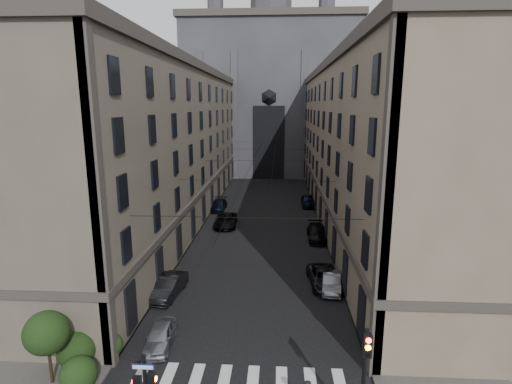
% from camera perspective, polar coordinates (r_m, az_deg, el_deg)
% --- Properties ---
extents(sidewalk_left, '(7.00, 80.00, 0.15)m').
position_cam_1_polar(sidewalk_left, '(52.25, -10.66, -3.45)').
color(sidewalk_left, '#383533').
rests_on(sidewalk_left, ground).
extents(sidewalk_right, '(7.00, 80.00, 0.15)m').
position_cam_1_polar(sidewalk_right, '(51.46, 12.74, -3.79)').
color(sidewalk_right, '#383533').
rests_on(sidewalk_right, ground).
extents(building_left, '(13.60, 60.60, 18.85)m').
position_cam_1_polar(building_left, '(51.37, -14.27, 6.65)').
color(building_left, '#4C463A').
rests_on(building_left, ground).
extents(building_right, '(13.60, 60.60, 18.85)m').
position_cam_1_polar(building_right, '(50.34, 16.56, 6.41)').
color(building_right, brown).
rests_on(building_right, ground).
extents(gothic_tower, '(35.00, 23.00, 58.00)m').
position_cam_1_polar(gothic_tower, '(87.85, 2.07, 14.70)').
color(gothic_tower, '#2D2D33').
rests_on(gothic_tower, ground).
extents(traffic_light_right, '(0.34, 0.50, 5.20)m').
position_cam_1_polar(traffic_light_right, '(18.57, 15.26, -23.55)').
color(traffic_light_right, black).
rests_on(traffic_light_right, ground).
extents(shrub_cluster, '(3.90, 4.40, 3.90)m').
position_cam_1_polar(shrub_cluster, '(24.08, -25.13, -19.52)').
color(shrub_cluster, black).
rests_on(shrub_cluster, sidewalk_left).
extents(tram_wires, '(14.00, 60.00, 0.43)m').
position_cam_1_polar(tram_wires, '(48.93, 0.96, 4.29)').
color(tram_wires, black).
rests_on(tram_wires, ground).
extents(car_left_near, '(1.70, 3.85, 1.29)m').
position_cam_1_polar(car_left_near, '(25.80, -13.52, -19.36)').
color(car_left_near, gray).
rests_on(car_left_near, ground).
extents(car_left_midnear, '(2.14, 4.74, 1.51)m').
position_cam_1_polar(car_left_midnear, '(31.41, -12.42, -13.05)').
color(car_left_midnear, black).
rests_on(car_left_midnear, ground).
extents(car_left_midfar, '(2.74, 5.50, 1.50)m').
position_cam_1_polar(car_left_midfar, '(47.37, -4.33, -4.06)').
color(car_left_midfar, black).
rests_on(car_left_midfar, ground).
extents(car_left_far, '(2.04, 4.85, 1.40)m').
position_cam_1_polar(car_left_far, '(54.86, -5.37, -1.86)').
color(car_left_far, black).
rests_on(car_left_far, ground).
extents(car_right_near, '(1.84, 4.06, 1.29)m').
position_cam_1_polar(car_right_near, '(32.19, 10.76, -12.54)').
color(car_right_near, gray).
rests_on(car_right_near, ground).
extents(car_right_midnear, '(2.68, 5.12, 1.38)m').
position_cam_1_polar(car_right_midnear, '(32.75, 9.74, -11.97)').
color(car_right_midnear, black).
rests_on(car_right_midnear, ground).
extents(car_right_midfar, '(2.13, 5.21, 1.51)m').
position_cam_1_polar(car_right_midfar, '(43.28, 8.79, -5.75)').
color(car_right_midfar, black).
rests_on(car_right_midfar, ground).
extents(car_right_far, '(1.94, 4.70, 1.59)m').
position_cam_1_polar(car_right_far, '(57.14, 7.45, -1.24)').
color(car_right_far, black).
rests_on(car_right_far, ground).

